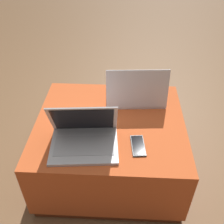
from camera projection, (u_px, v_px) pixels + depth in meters
The scene contains 6 objects.
ground_plane at pixel (110, 168), 1.76m from camera, with size 14.00×14.00×0.00m, color brown.
ottoman at pixel (110, 146), 1.62m from camera, with size 0.85×0.77×0.41m.
laptop_near at pixel (84, 137), 1.33m from camera, with size 0.36×0.28×0.24m.
laptop_far at pixel (135, 94), 1.62m from camera, with size 0.38×0.26×0.25m.
cell_phone at pixel (138, 146), 1.34m from camera, with size 0.08×0.15×0.01m.
backpack at pixel (131, 101), 2.03m from camera, with size 0.29×0.23×0.45m.
Camera 1 is at (0.07, -1.13, 1.39)m, focal length 42.00 mm.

